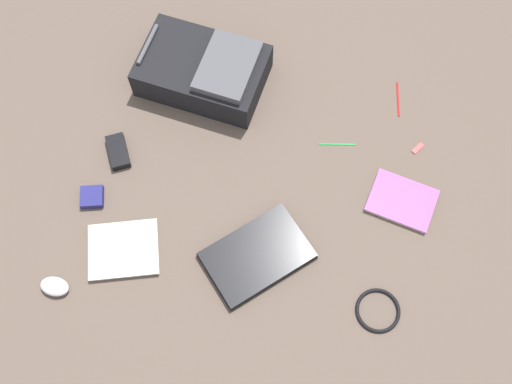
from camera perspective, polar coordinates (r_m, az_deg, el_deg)
ground_plane at (r=2.17m, az=-0.10°, el=0.46°), size 3.95×3.95×0.00m
backpack at (r=2.32m, az=-4.80°, el=11.16°), size 0.36×0.49×0.16m
laptop at (r=2.06m, az=0.11°, el=-5.90°), size 0.40×0.40×0.03m
book_red at (r=2.20m, az=13.37°, el=-0.80°), size 0.21×0.25×0.02m
book_blue at (r=2.12m, az=-12.17°, el=-5.27°), size 0.25×0.28×0.02m
computer_mouse at (r=2.14m, az=-18.17°, el=-8.32°), size 0.07×0.10×0.04m
cable_coil at (r=2.07m, az=11.23°, el=-10.72°), size 0.15×0.15×0.01m
power_brick at (r=2.26m, az=-12.67°, el=3.67°), size 0.15×0.12×0.03m
pen_black at (r=2.25m, az=7.55°, el=4.43°), size 0.03×0.13×0.01m
pen_blue at (r=2.39m, az=13.05°, el=8.42°), size 0.14×0.03×0.01m
earbud_pouch at (r=2.21m, az=-14.96°, el=-0.45°), size 0.09×0.09×0.03m
usb_stick at (r=2.30m, az=14.78°, el=3.97°), size 0.05×0.04×0.01m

